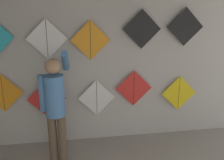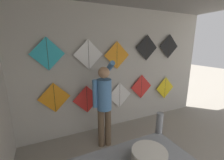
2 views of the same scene
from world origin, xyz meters
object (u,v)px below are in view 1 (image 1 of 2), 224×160
at_px(kite_9, 185,27).
at_px(kite_7, 91,40).
at_px(kite_0, 3,93).
at_px(shopkeeper, 55,103).
at_px(kite_8, 142,29).
at_px(kite_2, 97,98).
at_px(kite_1, 47,99).
at_px(kite_6, 47,39).
at_px(kite_3, 134,88).
at_px(kite_4, 179,93).

bearing_deg(kite_9, kite_7, 180.00).
height_order(kite_0, kite_7, kite_7).
distance_m(shopkeeper, kite_8, 1.76).
bearing_deg(kite_2, kite_0, 180.00).
height_order(kite_1, kite_9, kite_9).
bearing_deg(kite_8, kite_9, 0.00).
bearing_deg(kite_7, kite_8, 0.00).
bearing_deg(kite_8, kite_6, 180.00).
xyz_separation_m(kite_1, kite_3, (1.45, 0.00, 0.11)).
relative_size(kite_1, kite_6, 1.00).
height_order(shopkeeper, kite_4, shopkeeper).
xyz_separation_m(kite_4, kite_6, (-2.19, 0.00, 1.00)).
distance_m(kite_2, kite_3, 0.65).
xyz_separation_m(kite_0, kite_3, (2.11, 0.00, -0.03)).
distance_m(kite_3, kite_7, 1.09).
height_order(kite_2, kite_8, kite_8).
distance_m(kite_4, kite_9, 1.15).
bearing_deg(kite_3, shopkeeper, -156.07).
xyz_separation_m(shopkeeper, kite_7, (0.56, 0.56, 0.79)).
xyz_separation_m(kite_1, kite_4, (2.27, 0.00, -0.02)).
relative_size(kite_1, kite_3, 1.00).
relative_size(shopkeeper, kite_0, 2.73).
bearing_deg(kite_2, kite_9, 0.00).
relative_size(kite_4, kite_6, 1.00).
relative_size(kite_2, kite_8, 1.00).
xyz_separation_m(kite_3, kite_9, (0.83, 0.00, 1.01)).
height_order(kite_4, kite_6, kite_6).
bearing_deg(kite_4, kite_7, 180.00).
distance_m(kite_1, kite_2, 0.82).
relative_size(kite_6, kite_9, 1.00).
height_order(kite_3, kite_8, kite_8).
height_order(kite_0, kite_2, kite_0).
bearing_deg(kite_3, kite_1, 180.00).
xyz_separation_m(kite_3, kite_7, (-0.71, 0.00, 0.83)).
height_order(kite_4, kite_7, kite_7).
height_order(shopkeeper, kite_9, kite_9).
relative_size(kite_0, kite_6, 1.00).
bearing_deg(kite_0, kite_1, 0.00).
height_order(shopkeeper, kite_7, kite_7).
relative_size(kite_3, kite_6, 1.00).
xyz_separation_m(shopkeeper, kite_1, (-0.18, 0.56, -0.15)).
bearing_deg(kite_0, kite_9, 0.00).
relative_size(shopkeeper, kite_4, 2.73).
bearing_deg(kite_8, kite_7, 180.00).
bearing_deg(kite_7, kite_6, 180.00).
distance_m(kite_6, kite_7, 0.67).
xyz_separation_m(kite_2, kite_9, (1.46, 0.00, 1.15)).
xyz_separation_m(kite_1, kite_9, (2.28, 0.00, 1.13)).
distance_m(kite_2, kite_4, 1.45).
height_order(kite_1, kite_2, kite_1).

